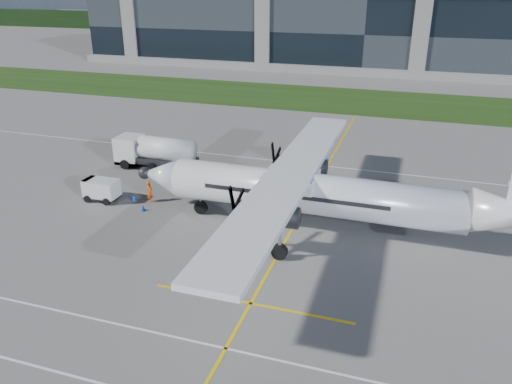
# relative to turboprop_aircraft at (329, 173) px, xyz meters

# --- Properties ---
(ground) EXTENTS (400.00, 400.00, 0.00)m
(ground) POSITION_rel_turboprop_aircraft_xyz_m (-5.47, 35.89, -4.68)
(ground) COLOR slate
(ground) RESTS_ON ground
(grass_strip) EXTENTS (400.00, 18.00, 0.04)m
(grass_strip) POSITION_rel_turboprop_aircraft_xyz_m (-5.47, 43.89, -4.66)
(grass_strip) COLOR #1C390F
(grass_strip) RESTS_ON ground
(terminal_building) EXTENTS (120.00, 20.00, 15.00)m
(terminal_building) POSITION_rel_turboprop_aircraft_xyz_m (-5.47, 75.89, 2.82)
(terminal_building) COLOR black
(terminal_building) RESTS_ON ground
(tree_line) EXTENTS (400.00, 6.00, 6.00)m
(tree_line) POSITION_rel_turboprop_aircraft_xyz_m (-5.47, 135.89, -1.68)
(tree_line) COLOR black
(tree_line) RESTS_ON ground
(yellow_taxiway_centerline) EXTENTS (0.20, 70.00, 0.01)m
(yellow_taxiway_centerline) POSITION_rel_turboprop_aircraft_xyz_m (-2.47, 5.89, -4.68)
(yellow_taxiway_centerline) COLOR yellow
(yellow_taxiway_centerline) RESTS_ON ground
(turboprop_aircraft) EXTENTS (30.09, 31.21, 9.36)m
(turboprop_aircraft) POSITION_rel_turboprop_aircraft_xyz_m (0.00, 0.00, 0.00)
(turboprop_aircraft) COLOR white
(turboprop_aircraft) RESTS_ON ground
(fuel_tanker_truck) EXTENTS (8.50, 2.76, 3.19)m
(fuel_tanker_truck) POSITION_rel_turboprop_aircraft_xyz_m (-19.00, 8.25, -3.09)
(fuel_tanker_truck) COLOR silver
(fuel_tanker_truck) RESTS_ON ground
(baggage_tug) EXTENTS (3.01, 1.81, 1.81)m
(baggage_tug) POSITION_rel_turboprop_aircraft_xyz_m (-19.03, -0.10, -3.78)
(baggage_tug) COLOR silver
(baggage_tug) RESTS_ON ground
(ground_crew_person) EXTENTS (0.69, 0.90, 2.04)m
(ground_crew_person) POSITION_rel_turboprop_aircraft_xyz_m (-15.03, 0.86, -3.66)
(ground_crew_person) COLOR #F25907
(ground_crew_person) RESTS_ON ground
(safety_cone_stbdwing) EXTENTS (0.36, 0.36, 0.50)m
(safety_cone_stbdwing) POSITION_rel_turboprop_aircraft_xyz_m (-2.85, 15.64, -4.43)
(safety_cone_stbdwing) COLOR blue
(safety_cone_stbdwing) RESTS_ON ground
(safety_cone_fwd) EXTENTS (0.36, 0.36, 0.50)m
(safety_cone_fwd) POSITION_rel_turboprop_aircraft_xyz_m (-16.53, 0.62, -4.43)
(safety_cone_fwd) COLOR blue
(safety_cone_fwd) RESTS_ON ground
(safety_cone_nose_port) EXTENTS (0.36, 0.36, 0.50)m
(safety_cone_nose_port) POSITION_rel_turboprop_aircraft_xyz_m (-14.71, -0.93, -4.43)
(safety_cone_nose_port) COLOR blue
(safety_cone_nose_port) RESTS_ON ground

